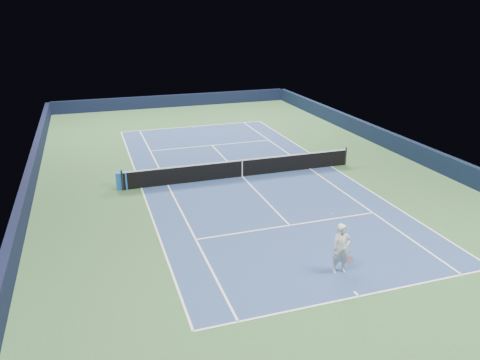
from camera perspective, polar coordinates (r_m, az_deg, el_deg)
name	(u,v)px	position (r m, az deg, el deg)	size (l,w,h in m)	color
ground	(242,177)	(25.67, 0.26, 0.42)	(40.00, 40.00, 0.00)	#2F562F
wall_far	(174,101)	(44.14, -8.07, 9.54)	(22.00, 0.35, 1.10)	black
wall_right	(409,149)	(30.55, 19.93, 3.56)	(0.35, 40.00, 1.10)	#101A32
wall_left	(27,190)	(24.51, -24.49, -1.15)	(0.35, 40.00, 1.10)	black
court_surface	(242,177)	(25.67, 0.26, 0.42)	(10.97, 23.77, 0.01)	navy
baseline_far	(193,126)	(36.65, -5.70, 6.52)	(10.97, 0.08, 0.00)	white
baseline_near	(359,296)	(16.04, 14.31, -13.59)	(10.97, 0.08, 0.00)	white
sideline_doubles_right	(331,166)	(27.81, 11.05, 1.65)	(0.08, 23.77, 0.00)	white
sideline_doubles_left	(141,188)	(24.59, -11.94, -0.95)	(0.08, 23.77, 0.00)	white
sideline_singles_right	(310,169)	(27.19, 8.52, 1.37)	(0.08, 23.77, 0.00)	white
sideline_singles_left	(168,185)	(24.75, -8.80, -0.60)	(0.08, 23.77, 0.00)	white
service_line_far	(212,145)	(31.50, -3.45, 4.24)	(8.23, 0.08, 0.00)	white
service_line_near	(290,225)	(20.19, 6.08, -5.51)	(8.23, 0.08, 0.00)	white
center_service_line	(242,176)	(25.67, 0.26, 0.44)	(0.08, 12.80, 0.00)	white
center_mark_far	(194,127)	(36.51, -5.64, 6.46)	(0.08, 0.30, 0.00)	white
center_mark_near	(357,294)	(16.14, 14.02, -13.32)	(0.08, 0.30, 0.00)	white
tennis_net	(242,168)	(25.51, 0.27, 1.48)	(12.90, 0.10, 1.07)	black
sponsor_cube	(122,180)	(24.62, -14.19, -0.02)	(0.63, 0.58, 0.90)	#1C52AD
tennis_player	(341,249)	(16.73, 12.24, -8.21)	(0.83, 1.27, 1.85)	silver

